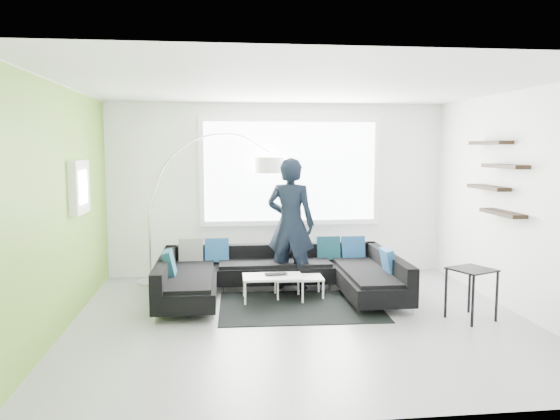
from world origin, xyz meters
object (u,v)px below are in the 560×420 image
object	(u,v)px
arc_lamp	(149,209)
sectional_sofa	(279,277)
laptop	(277,275)
coffee_table	(286,286)
side_table	(471,294)
person	(291,224)

from	to	relation	value
arc_lamp	sectional_sofa	bearing A→B (deg)	-34.25
arc_lamp	laptop	distance (m)	2.28
coffee_table	laptop	bearing A→B (deg)	-153.22
sectional_sofa	coffee_table	bearing A→B (deg)	-9.41
side_table	person	bearing A→B (deg)	138.91
arc_lamp	laptop	bearing A→B (deg)	-36.79
sectional_sofa	laptop	size ratio (longest dim) A/B	10.13
arc_lamp	side_table	distance (m)	4.72
side_table	laptop	distance (m)	2.52
side_table	laptop	bearing A→B (deg)	153.65
laptop	sectional_sofa	bearing A→B (deg)	58.65
coffee_table	side_table	bearing A→B (deg)	-28.51
arc_lamp	person	bearing A→B (deg)	-18.91
coffee_table	laptop	size ratio (longest dim) A/B	3.23
sectional_sofa	person	distance (m)	0.87
sectional_sofa	person	world-z (taller)	person
coffee_table	person	distance (m)	0.98
coffee_table	person	size ratio (longest dim) A/B	0.54
sectional_sofa	arc_lamp	bearing A→B (deg)	151.69
sectional_sofa	arc_lamp	distance (m)	2.29
sectional_sofa	side_table	distance (m)	2.52
person	laptop	xyz separation A→B (m)	(-0.28, -0.61, -0.62)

